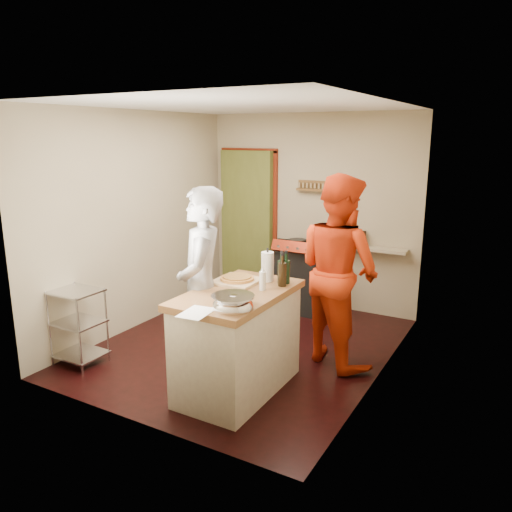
# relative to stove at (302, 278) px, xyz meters

# --- Properties ---
(floor) EXTENTS (3.50, 3.50, 0.00)m
(floor) POSITION_rel_stove_xyz_m (-0.05, -1.42, -0.45)
(floor) COLOR black
(floor) RESTS_ON ground
(back_wall) EXTENTS (3.00, 0.44, 2.60)m
(back_wall) POSITION_rel_stove_xyz_m (-0.69, 0.36, 0.68)
(back_wall) COLOR tan
(back_wall) RESTS_ON ground
(left_wall) EXTENTS (0.04, 3.50, 2.60)m
(left_wall) POSITION_rel_stove_xyz_m (-1.55, -1.42, 0.85)
(left_wall) COLOR tan
(left_wall) RESTS_ON ground
(right_wall) EXTENTS (0.04, 3.50, 2.60)m
(right_wall) POSITION_rel_stove_xyz_m (1.45, -1.42, 0.85)
(right_wall) COLOR tan
(right_wall) RESTS_ON ground
(ceiling) EXTENTS (3.00, 3.50, 0.02)m
(ceiling) POSITION_rel_stove_xyz_m (-0.05, -1.42, 2.16)
(ceiling) COLOR white
(ceiling) RESTS_ON back_wall
(stove) EXTENTS (0.60, 0.63, 1.00)m
(stove) POSITION_rel_stove_xyz_m (0.00, 0.00, 0.00)
(stove) COLOR black
(stove) RESTS_ON ground
(wire_shelving) EXTENTS (0.48, 0.40, 0.80)m
(wire_shelving) POSITION_rel_stove_xyz_m (-1.33, -2.62, -0.01)
(wire_shelving) COLOR silver
(wire_shelving) RESTS_ON ground
(island) EXTENTS (0.75, 1.42, 1.27)m
(island) POSITION_rel_stove_xyz_m (0.39, -2.29, 0.05)
(island) COLOR beige
(island) RESTS_ON ground
(person_stripe) EXTENTS (0.73, 0.81, 1.87)m
(person_stripe) POSITION_rel_stove_xyz_m (0.00, -2.30, 0.49)
(person_stripe) COLOR silver
(person_stripe) RESTS_ON ground
(person_red) EXTENTS (1.19, 1.11, 1.95)m
(person_red) POSITION_rel_stove_xyz_m (0.95, -1.24, 0.53)
(person_red) COLOR red
(person_red) RESTS_ON ground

